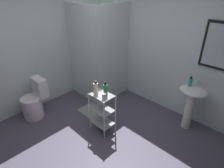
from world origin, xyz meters
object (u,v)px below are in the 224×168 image
toilet (34,102)px  lotion_bottle_white (96,88)px  storage_cart (102,110)px  rinse_cup (104,96)px  shower_stall (99,75)px  body_wash_bottle_green (105,90)px  hand_soap_bottle (190,82)px  bath_mat (94,112)px  pedestal_sink (191,100)px

toilet → lotion_bottle_white: size_ratio=3.37×
storage_cart → rinse_cup: (0.10, -0.05, 0.35)m
shower_stall → body_wash_bottle_green: (1.05, -0.81, 0.38)m
shower_stall → body_wash_bottle_green: shower_stall is taller
hand_soap_bottle → bath_mat: hand_soap_bottle is taller
pedestal_sink → lotion_bottle_white: lotion_bottle_white is taller
toilet → body_wash_bottle_green: body_wash_bottle_green is taller
hand_soap_bottle → bath_mat: (-1.43, -0.92, -0.87)m
shower_stall → toilet: (-0.26, -1.45, -0.15)m
storage_cart → bath_mat: size_ratio=1.23×
storage_cart → bath_mat: bearing=156.4°
toilet → storage_cart: (1.25, 0.61, 0.12)m
bath_mat → rinse_cup: bearing=-24.1°
storage_cart → rinse_cup: rinse_cup is taller
shower_stall → toilet: bearing=-100.0°
toilet → bath_mat: toilet is taller
hand_soap_bottle → body_wash_bottle_green: size_ratio=0.68×
toilet → lotion_bottle_white: 1.39m
storage_cart → body_wash_bottle_green: 0.41m
shower_stall → storage_cart: bearing=-40.1°
shower_stall → toilet: 1.48m
body_wash_bottle_green → bath_mat: 1.03m
pedestal_sink → lotion_bottle_white: (-1.10, -1.16, 0.26)m
pedestal_sink → body_wash_bottle_green: body_wash_bottle_green is taller
toilet → lotion_bottle_white: (1.15, 0.58, 0.52)m
hand_soap_bottle → bath_mat: 1.91m
pedestal_sink → bath_mat: size_ratio=1.35×
hand_soap_bottle → lotion_bottle_white: bearing=-130.7°
pedestal_sink → bath_mat: (-1.52, -0.90, -0.57)m
hand_soap_bottle → rinse_cup: hand_soap_bottle is taller
pedestal_sink → toilet: size_ratio=1.07×
hand_soap_bottle → storage_cart: bearing=-128.4°
storage_cart → body_wash_bottle_green: size_ratio=3.08×
toilet → hand_soap_bottle: 2.84m
shower_stall → rinse_cup: size_ratio=21.56×
storage_cart → bath_mat: 0.71m
lotion_bottle_white → hand_soap_bottle: bearing=49.3°
hand_soap_bottle → lotion_bottle_white: hand_soap_bottle is taller
toilet → lotion_bottle_white: lotion_bottle_white is taller
shower_stall → lotion_bottle_white: (0.89, -0.87, 0.37)m
lotion_bottle_white → pedestal_sink: bearing=46.4°
toilet → shower_stall: bearing=80.0°
body_wash_bottle_green → storage_cart: bearing=-149.6°
bath_mat → lotion_bottle_white: bearing=-32.0°
pedestal_sink → body_wash_bottle_green: (-0.95, -1.10, 0.26)m
shower_stall → lotion_bottle_white: shower_stall is taller
pedestal_sink → storage_cart: bearing=-131.5°
pedestal_sink → bath_mat: bearing=-149.4°
body_wash_bottle_green → toilet: bearing=-153.8°
lotion_bottle_white → rinse_cup: (0.21, -0.02, -0.05)m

